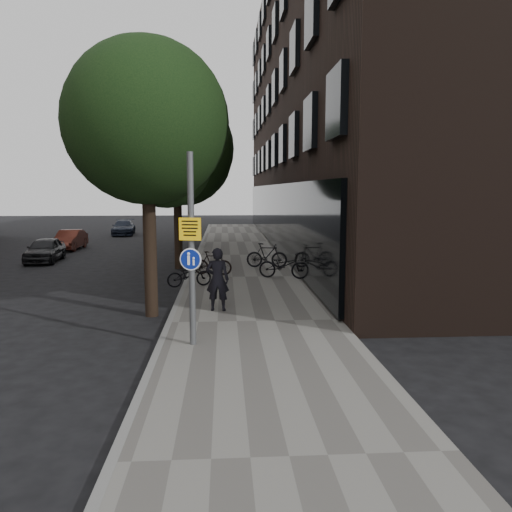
{
  "coord_description": "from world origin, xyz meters",
  "views": [
    {
      "loc": [
        -0.56,
        -9.29,
        3.51
      ],
      "look_at": [
        0.17,
        2.02,
        2.0
      ],
      "focal_mm": 35.0,
      "sensor_mm": 36.0,
      "label": 1
    }
  ],
  "objects": [
    {
      "name": "building_right_dark_brick",
      "position": [
        8.5,
        22.0,
        9.0
      ],
      "size": [
        12.0,
        40.0,
        18.0
      ],
      "primitive_type": "cube",
      "color": "black",
      "rests_on": "ground"
    },
    {
      "name": "parked_bike_facade_near",
      "position": [
        1.71,
        9.57,
        0.62
      ],
      "size": [
        2.02,
        1.2,
        1.0
      ],
      "primitive_type": "imported",
      "rotation": [
        0.0,
        0.0,
        1.27
      ],
      "color": "black",
      "rests_on": "sidewalk"
    },
    {
      "name": "sidewalk",
      "position": [
        0.25,
        10.0,
        0.06
      ],
      "size": [
        4.5,
        60.0,
        0.12
      ],
      "primitive_type": "cube",
      "color": "slate",
      "rests_on": "ground"
    },
    {
      "name": "curb_edge",
      "position": [
        -2.0,
        10.0,
        0.07
      ],
      "size": [
        0.15,
        60.0,
        0.13
      ],
      "primitive_type": "cube",
      "color": "slate",
      "rests_on": "ground"
    },
    {
      "name": "parked_car_near",
      "position": [
        -9.32,
        15.54,
        0.6
      ],
      "size": [
        1.69,
        3.62,
        1.2
      ],
      "primitive_type": "imported",
      "rotation": [
        0.0,
        0.0,
        0.08
      ],
      "color": "black",
      "rests_on": "ground"
    },
    {
      "name": "parked_bike_curb_near",
      "position": [
        -1.8,
        8.12,
        0.54
      ],
      "size": [
        1.67,
        1.01,
        0.83
      ],
      "primitive_type": "imported",
      "rotation": [
        0.0,
        0.0,
        1.88
      ],
      "color": "black",
      "rests_on": "sidewalk"
    },
    {
      "name": "parked_car_mid",
      "position": [
        -9.64,
        20.59,
        0.58
      ],
      "size": [
        1.24,
        3.5,
        1.15
      ],
      "primitive_type": "imported",
      "rotation": [
        0.0,
        0.0,
        -0.0
      ],
      "color": "#5D251A",
      "rests_on": "ground"
    },
    {
      "name": "parked_bike_facade_far",
      "position": [
        1.3,
        12.27,
        0.66
      ],
      "size": [
        1.84,
        0.79,
        1.07
      ],
      "primitive_type": "imported",
      "rotation": [
        0.0,
        0.0,
        1.41
      ],
      "color": "black",
      "rests_on": "sidewalk"
    },
    {
      "name": "pedestrian",
      "position": [
        -0.76,
        4.53,
        1.01
      ],
      "size": [
        0.7,
        0.5,
        1.79
      ],
      "primitive_type": "imported",
      "rotation": [
        0.0,
        0.0,
        3.02
      ],
      "color": "black",
      "rests_on": "sidewalk"
    },
    {
      "name": "signpost",
      "position": [
        -1.27,
        1.45,
        2.23
      ],
      "size": [
        0.48,
        0.14,
        4.19
      ],
      "rotation": [
        0.0,
        0.0,
        -0.24
      ],
      "color": "#595B5E",
      "rests_on": "sidewalk"
    },
    {
      "name": "street_tree_mid",
      "position": [
        -2.53,
        13.14,
        5.11
      ],
      "size": [
        5.0,
        5.0,
        7.8
      ],
      "color": "black",
      "rests_on": "ground"
    },
    {
      "name": "street_tree_far",
      "position": [
        -2.53,
        22.14,
        5.11
      ],
      "size": [
        5.0,
        5.0,
        7.8
      ],
      "color": "black",
      "rests_on": "ground"
    },
    {
      "name": "parked_car_far",
      "position": [
        -8.39,
        30.1,
        0.58
      ],
      "size": [
        2.05,
        4.16,
        1.16
      ],
      "primitive_type": "imported",
      "rotation": [
        0.0,
        0.0,
        0.11
      ],
      "color": "#1B2231",
      "rests_on": "ground"
    },
    {
      "name": "street_tree_near",
      "position": [
        -2.53,
        4.64,
        5.11
      ],
      "size": [
        4.4,
        4.4,
        7.5
      ],
      "color": "black",
      "rests_on": "ground"
    },
    {
      "name": "parked_bike_curb_far",
      "position": [
        -1.03,
        10.52,
        0.59
      ],
      "size": [
        1.63,
        0.84,
        0.94
      ],
      "primitive_type": "imported",
      "rotation": [
        0.0,
        0.0,
        1.3
      ],
      "color": "black",
      "rests_on": "sidewalk"
    },
    {
      "name": "ground",
      "position": [
        0.0,
        0.0,
        0.0
      ],
      "size": [
        120.0,
        120.0,
        0.0
      ],
      "primitive_type": "plane",
      "color": "black",
      "rests_on": "ground"
    }
  ]
}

